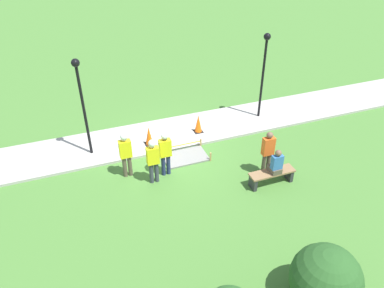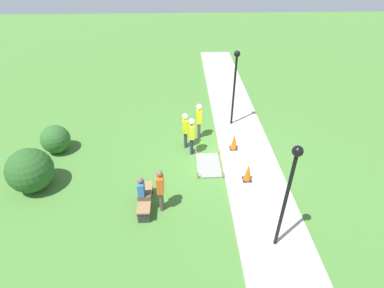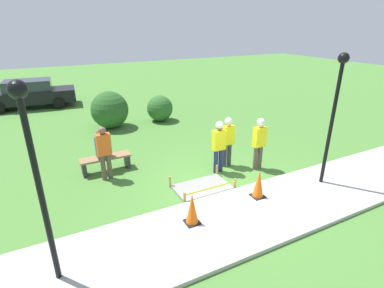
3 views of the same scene
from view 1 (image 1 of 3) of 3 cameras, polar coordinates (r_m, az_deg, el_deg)
ground_plane at (r=14.10m, az=-3.81°, el=-1.29°), size 60.00×60.00×0.00m
sidewalk at (r=15.01m, az=-5.12°, el=1.26°), size 28.00×2.32×0.10m
wet_concrete_patch at (r=13.77m, az=-1.00°, el=-1.99°), size 1.63×1.02×0.35m
traffic_cone_near_patch at (r=14.93m, az=0.97°, el=3.13°), size 0.34×0.34×0.75m
traffic_cone_far_patch at (r=14.24m, az=-6.57°, el=1.23°), size 0.34×0.34×0.76m
park_bench at (r=12.70m, az=12.04°, el=-4.70°), size 1.56×0.44×0.50m
person_seated_on_bench at (r=12.40m, az=12.71°, el=-2.93°), size 0.36×0.44×0.89m
worker_supervisor at (r=12.56m, az=-10.10°, el=-1.10°), size 0.40×0.25×1.71m
worker_assistant at (r=12.47m, az=-4.11°, el=-0.96°), size 0.40×0.24×1.69m
worker_trainee at (r=12.18m, az=-5.97°, el=-2.13°), size 0.40×0.24×1.67m
bystander_in_orange_shirt at (r=12.76m, az=11.46°, el=-1.01°), size 0.40×0.22×1.68m
lamppost_near at (r=13.20m, az=-16.55°, el=7.34°), size 0.28×0.28×3.64m
lamppost_far at (r=15.47m, az=10.94°, el=11.96°), size 0.28×0.28×3.60m
shrub_rounded_mid at (r=9.53m, az=19.68°, el=-18.82°), size 1.64×1.64×1.64m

